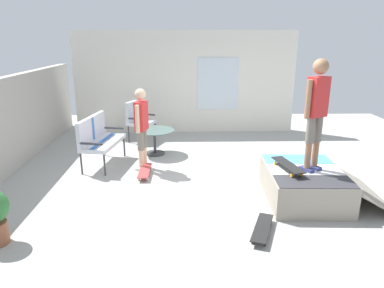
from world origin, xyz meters
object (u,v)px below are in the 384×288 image
(skateboard_by_bench, at_px, (145,171))
(person_watching, at_px, (142,124))
(person_skater, at_px, (317,107))
(patio_chair_near_house, at_px, (138,117))
(patio_table, at_px, (155,137))
(skateboard_on_ramp, at_px, (288,165))
(patio_bench, at_px, (98,136))
(skate_ramp, at_px, (305,184))
(skateboard_spare, at_px, (262,228))

(skateboard_by_bench, bearing_deg, person_watching, 11.23)
(person_skater, bearing_deg, person_watching, 62.97)
(person_watching, bearing_deg, patio_chair_near_house, 9.53)
(patio_chair_near_house, bearing_deg, patio_table, -155.36)
(patio_chair_near_house, height_order, skateboard_on_ramp, patio_chair_near_house)
(person_skater, distance_m, skateboard_by_bench, 3.35)
(skateboard_by_bench, bearing_deg, patio_bench, 58.54)
(person_skater, bearing_deg, skate_ramp, 63.45)
(patio_bench, bearing_deg, person_skater, -114.76)
(skate_ramp, bearing_deg, person_skater, -116.55)
(skate_ramp, xyz_separation_m, patio_chair_near_house, (3.51, 3.16, 0.35))
(patio_bench, bearing_deg, person_watching, -107.39)
(skateboard_spare, bearing_deg, skateboard_by_bench, 39.90)
(patio_chair_near_house, bearing_deg, patio_bench, 161.33)
(skate_ramp, bearing_deg, patio_bench, 65.26)
(skate_ramp, distance_m, patio_bench, 4.16)
(patio_bench, bearing_deg, patio_chair_near_house, -18.67)
(skate_ramp, relative_size, patio_table, 2.14)
(patio_bench, bearing_deg, skateboard_on_ramp, -117.19)
(patio_bench, height_order, skateboard_on_ramp, patio_bench)
(person_watching, distance_m, skateboard_on_ramp, 2.91)
(patio_chair_near_house, bearing_deg, skateboard_spare, -153.96)
(person_skater, bearing_deg, patio_chair_near_house, 42.26)
(person_skater, bearing_deg, skateboard_on_ramp, 91.58)
(skate_ramp, relative_size, patio_chair_near_house, 1.89)
(patio_table, xyz_separation_m, skateboard_by_bench, (-1.28, 0.10, -0.32))
(person_watching, bearing_deg, skate_ramp, -117.04)
(skateboard_on_ramp, bearing_deg, patio_chair_near_house, 38.71)
(patio_bench, distance_m, skateboard_spare, 4.01)
(skateboard_by_bench, relative_size, skateboard_on_ramp, 0.97)
(patio_bench, bearing_deg, skateboard_spare, -134.64)
(patio_bench, xyz_separation_m, patio_chair_near_house, (1.77, -0.60, -0.00))
(patio_table, relative_size, person_watching, 0.55)
(patio_table, height_order, skateboard_on_ramp, skateboard_on_ramp)
(skate_ramp, relative_size, skateboard_by_bench, 2.40)
(patio_chair_near_house, relative_size, patio_table, 1.13)
(skate_ramp, bearing_deg, skateboard_by_bench, 67.94)
(patio_bench, relative_size, patio_table, 1.47)
(patio_bench, relative_size, skateboard_spare, 1.62)
(skate_ramp, height_order, person_skater, person_skater)
(patio_table, bearing_deg, person_skater, -131.84)
(person_watching, height_order, skateboard_spare, person_watching)
(person_watching, distance_m, skateboard_by_bench, 0.92)
(person_watching, bearing_deg, skateboard_by_bench, -168.77)
(person_watching, relative_size, skateboard_on_ramp, 1.98)
(patio_table, bearing_deg, skateboard_spare, -153.52)
(skateboard_by_bench, bearing_deg, person_skater, -112.13)
(patio_table, bearing_deg, patio_bench, 120.60)
(skate_ramp, xyz_separation_m, patio_bench, (1.73, 3.76, 0.35))
(skateboard_spare, relative_size, skateboard_on_ramp, 0.99)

